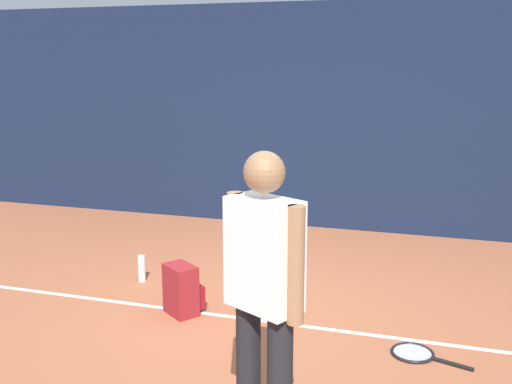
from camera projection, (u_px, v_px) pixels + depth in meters
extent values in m
plane|color=#9E5638|center=(242.00, 314.00, 5.23)|extent=(12.00, 12.00, 0.00)
cube|color=#141E38|center=(316.00, 118.00, 7.72)|extent=(10.00, 0.10, 2.88)
cube|color=white|center=(239.00, 318.00, 5.14)|extent=(9.00, 0.05, 0.00)
cylinder|color=black|center=(248.00, 372.00, 3.41)|extent=(0.14, 0.14, 0.85)
cube|color=white|center=(264.00, 254.00, 3.17)|extent=(0.46, 0.38, 0.60)
sphere|color=#9E704C|center=(264.00, 172.00, 3.08)|extent=(0.22, 0.22, 0.22)
cylinder|color=#9E704C|center=(235.00, 247.00, 3.32)|extent=(0.09, 0.09, 0.62)
cylinder|color=#9E704C|center=(296.00, 266.00, 3.02)|extent=(0.09, 0.09, 0.62)
cylinder|color=black|center=(452.00, 364.00, 4.33)|extent=(0.30, 0.12, 0.03)
torus|color=black|center=(412.00, 353.00, 4.50)|extent=(0.41, 0.41, 0.02)
cylinder|color=#B2B2B2|center=(412.00, 353.00, 4.50)|extent=(0.35, 0.35, 0.00)
cube|color=maroon|center=(181.00, 290.00, 5.18)|extent=(0.36, 0.34, 0.44)
cube|color=maroon|center=(195.00, 295.00, 5.28)|extent=(0.22, 0.20, 0.20)
sphere|color=#CCE033|center=(285.00, 238.00, 7.36)|extent=(0.07, 0.07, 0.07)
sphere|color=#CCE033|center=(229.00, 275.00, 6.08)|extent=(0.07, 0.07, 0.07)
cylinder|color=white|center=(142.00, 269.00, 5.97)|extent=(0.07, 0.07, 0.27)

